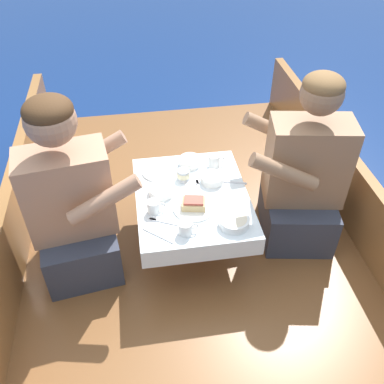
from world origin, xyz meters
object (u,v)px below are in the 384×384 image
(person_port, at_px, (72,206))
(coffee_cup_starboard, at_px, (154,206))
(person_starboard, at_px, (303,178))
(coffee_cup_center, at_px, (214,160))
(tin_can, at_px, (183,174))
(sandwich, at_px, (194,203))
(coffee_cup_port, at_px, (186,228))

(person_port, relative_size, coffee_cup_starboard, 10.85)
(person_starboard, xyz_separation_m, coffee_cup_center, (-0.43, 0.22, 0.00))
(tin_can, bearing_deg, coffee_cup_starboard, -127.18)
(person_starboard, bearing_deg, coffee_cup_starboard, 17.10)
(person_port, xyz_separation_m, sandwich, (0.58, -0.05, -0.02))
(person_port, distance_m, coffee_cup_starboard, 0.39)
(person_starboard, height_order, sandwich, person_starboard)
(coffee_cup_port, relative_size, tin_can, 1.39)
(coffee_cup_starboard, height_order, tin_can, coffee_cup_starboard)
(person_starboard, distance_m, coffee_cup_center, 0.48)
(person_starboard, relative_size, coffee_cup_port, 10.31)
(person_starboard, distance_m, sandwich, 0.60)
(tin_can, bearing_deg, person_starboard, -12.12)
(person_starboard, xyz_separation_m, coffee_cup_starboard, (-0.78, -0.10, -0.00))
(coffee_cup_port, height_order, coffee_cup_starboard, same)
(coffee_cup_starboard, distance_m, tin_can, 0.29)
(coffee_cup_center, distance_m, tin_can, 0.20)
(coffee_cup_center, bearing_deg, tin_can, -154.63)
(sandwich, bearing_deg, person_port, 174.91)
(coffee_cup_port, relative_size, coffee_cup_starboard, 1.04)
(person_starboard, height_order, coffee_cup_port, person_starboard)
(coffee_cup_center, bearing_deg, coffee_cup_port, -115.11)
(person_starboard, relative_size, coffee_cup_starboard, 10.75)
(sandwich, bearing_deg, coffee_cup_center, 63.20)
(coffee_cup_port, distance_m, coffee_cup_center, 0.53)
(person_port, bearing_deg, tin_can, 10.23)
(person_port, xyz_separation_m, tin_can, (0.56, 0.19, -0.02))
(tin_can, bearing_deg, coffee_cup_port, -96.43)
(sandwich, relative_size, coffee_cup_port, 1.37)
(person_starboard, distance_m, coffee_cup_port, 0.70)
(tin_can, bearing_deg, coffee_cup_center, 25.37)
(sandwich, xyz_separation_m, coffee_cup_center, (0.16, 0.32, 0.00))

